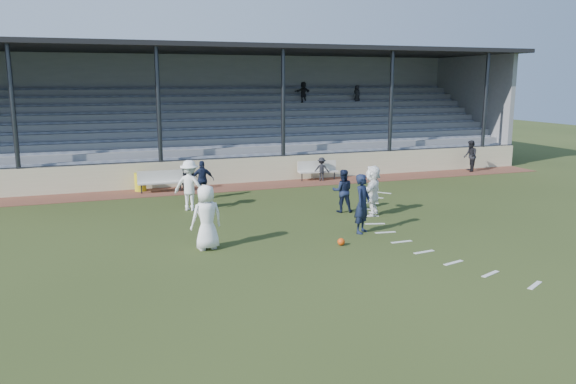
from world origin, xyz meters
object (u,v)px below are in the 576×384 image
object	(u,v)px
football	(341,242)
trash_bin	(140,182)
player_white_lead	(207,217)
bench_left	(160,179)
bench_right	(317,169)
official	(470,156)
player_navy_lead	(362,204)

from	to	relation	value
football	trash_bin	bearing A→B (deg)	114.85
football	player_white_lead	distance (m)	4.12
football	bench_left	bearing A→B (deg)	112.04
bench_right	official	world-z (taller)	official
trash_bin	official	bearing A→B (deg)	-1.22
bench_left	football	size ratio (longest dim) A/B	8.90
player_white_lead	official	bearing A→B (deg)	-161.32
bench_right	official	xyz separation A→B (m)	(8.86, -0.33, 0.29)
bench_right	player_white_lead	distance (m)	12.26
bench_right	player_white_lead	bearing A→B (deg)	-123.19
trash_bin	player_white_lead	world-z (taller)	player_white_lead
bench_left	trash_bin	size ratio (longest dim) A/B	2.45
trash_bin	player_navy_lead	size ratio (longest dim) A/B	0.42
football	player_navy_lead	size ratio (longest dim) A/B	0.12
player_navy_lead	bench_left	bearing A→B (deg)	79.26
bench_left	bench_right	size ratio (longest dim) A/B	0.99
bench_left	football	world-z (taller)	bench_left
trash_bin	football	xyz separation A→B (m)	(4.96, -10.70, -0.32)
player_white_lead	bench_right	bearing A→B (deg)	-138.93
player_navy_lead	official	world-z (taller)	player_navy_lead
player_white_lead	official	size ratio (longest dim) A/B	1.14
player_navy_lead	official	size ratio (longest dim) A/B	1.15
football	player_navy_lead	bearing A→B (deg)	41.18
bench_right	trash_bin	size ratio (longest dim) A/B	2.47
bench_right	bench_left	bearing A→B (deg)	-171.68
bench_left	player_navy_lead	bearing A→B (deg)	-58.62
bench_left	player_navy_lead	distance (m)	10.56
player_navy_lead	football	bearing A→B (deg)	179.85
trash_bin	player_navy_lead	world-z (taller)	player_navy_lead
football	official	xyz separation A→B (m)	(12.50, 10.33, 0.76)
trash_bin	official	size ratio (longest dim) A/B	0.48
bench_right	player_navy_lead	bearing A→B (deg)	-99.23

